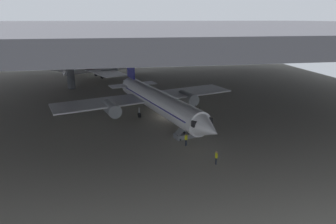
% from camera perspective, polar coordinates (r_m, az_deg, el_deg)
% --- Properties ---
extents(ground_plane, '(110.00, 110.00, 0.00)m').
position_cam_1_polar(ground_plane, '(51.20, -0.65, -0.95)').
color(ground_plane, gray).
extents(hangar_structure, '(121.00, 99.00, 15.69)m').
position_cam_1_polar(hangar_structure, '(62.12, -2.92, 16.48)').
color(hangar_structure, '#4C4F54').
rests_on(hangar_structure, ground_plane).
extents(airplane_main, '(33.12, 33.48, 10.81)m').
position_cam_1_polar(airplane_main, '(49.33, -2.36, 2.35)').
color(airplane_main, white).
rests_on(airplane_main, ground_plane).
extents(boarding_stairs, '(4.30, 2.55, 4.52)m').
position_cam_1_polar(boarding_stairs, '(42.42, 3.81, -4.01)').
color(boarding_stairs, slate).
rests_on(boarding_stairs, ground_plane).
extents(crew_worker_near_nose, '(0.26, 0.55, 1.70)m').
position_cam_1_polar(crew_worker_near_nose, '(35.07, 9.40, -8.63)').
color(crew_worker_near_nose, '#232838').
rests_on(crew_worker_near_nose, ground_plane).
extents(crew_worker_by_stairs, '(0.46, 0.39, 1.76)m').
position_cam_1_polar(crew_worker_by_stairs, '(39.49, 3.56, -5.24)').
color(crew_worker_by_stairs, '#232838').
rests_on(crew_worker_by_stairs, ground_plane).
extents(airplane_distant, '(30.85, 30.98, 10.45)m').
position_cam_1_polar(airplane_distant, '(88.78, -12.36, 8.83)').
color(airplane_distant, white).
rests_on(airplane_distant, ground_plane).
extents(baggage_tug, '(1.42, 2.28, 0.90)m').
position_cam_1_polar(baggage_tug, '(61.22, 0.36, 2.71)').
color(baggage_tug, yellow).
rests_on(baggage_tug, ground_plane).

